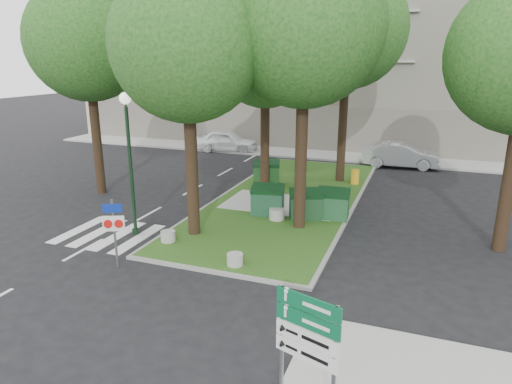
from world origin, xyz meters
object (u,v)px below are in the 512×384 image
at_px(bollard_mid, 277,214).
at_px(directional_sign, 308,340).
at_px(litter_bin, 355,177).
at_px(car_silver, 401,155).
at_px(traffic_sign_pole, 114,225).
at_px(car_white, 227,141).
at_px(tree_median_mid, 268,45).
at_px(tree_median_near_left, 189,29).
at_px(street_lamp, 129,148).
at_px(bollard_left, 168,236).
at_px(bollard_right, 235,259).
at_px(dumpster_d, 333,204).
at_px(tree_street_left, 88,29).
at_px(dumpster_c, 305,205).
at_px(dumpster_a, 266,173).
at_px(tree_median_far, 351,17).
at_px(dumpster_b, 268,200).
at_px(tree_median_near_right, 308,9).

height_order(bollard_mid, directional_sign, directional_sign).
relative_size(litter_bin, car_silver, 0.16).
height_order(traffic_sign_pole, car_white, traffic_sign_pole).
xyz_separation_m(tree_median_mid, car_white, (-5.99, 8.62, -6.23)).
xyz_separation_m(tree_median_near_left, street_lamp, (-2.27, -0.66, -4.01)).
xyz_separation_m(bollard_left, bollard_mid, (2.92, 3.55, 0.04)).
bearing_deg(bollard_right, bollard_left, 162.32).
height_order(bollard_left, traffic_sign_pole, traffic_sign_pole).
bearing_deg(bollard_mid, tree_median_near_left, -133.83).
distance_m(tree_median_mid, dumpster_d, 8.02).
bearing_deg(bollard_mid, car_white, 121.72).
xyz_separation_m(bollard_left, traffic_sign_pole, (-0.54, -2.20, 1.14)).
height_order(tree_street_left, car_silver, tree_street_left).
bearing_deg(directional_sign, dumpster_c, 122.77).
bearing_deg(street_lamp, dumpster_a, 73.05).
height_order(dumpster_d, bollard_mid, dumpster_d).
bearing_deg(dumpster_c, tree_median_mid, 107.86).
relative_size(dumpster_d, bollard_left, 2.64).
relative_size(tree_median_near_left, bollard_mid, 16.76).
bearing_deg(bollard_right, traffic_sign_pole, -160.52).
bearing_deg(litter_bin, bollard_right, -100.47).
height_order(street_lamp, car_white, street_lamp).
distance_m(tree_median_far, directional_sign, 18.43).
bearing_deg(car_silver, litter_bin, 155.93).
relative_size(dumpster_b, bollard_mid, 2.38).
xyz_separation_m(dumpster_c, litter_bin, (1.08, 6.06, -0.20)).
height_order(tree_median_far, litter_bin, tree_median_far).
bearing_deg(dumpster_c, traffic_sign_pole, -147.01).
bearing_deg(dumpster_a, tree_median_near_right, -74.56).
relative_size(tree_street_left, dumpster_d, 7.98).
bearing_deg(tree_median_mid, bollard_left, -98.08).
bearing_deg(bollard_left, tree_median_mid, 81.92).
bearing_deg(dumpster_d, bollard_mid, -159.35).
xyz_separation_m(bollard_mid, car_silver, (4.04, 11.83, 0.40)).
xyz_separation_m(dumpster_d, directional_sign, (1.70, -10.96, 1.08)).
bearing_deg(tree_median_far, bollard_left, -111.98).
relative_size(tree_median_near_right, bollard_mid, 18.24).
height_order(tree_median_near_left, tree_street_left, tree_street_left).
height_order(litter_bin, directional_sign, directional_sign).
bearing_deg(car_white, dumpster_d, -146.47).
bearing_deg(traffic_sign_pole, tree_median_far, 45.76).
height_order(dumpster_a, dumpster_b, same).
bearing_deg(litter_bin, dumpster_c, -100.13).
relative_size(dumpster_b, car_silver, 0.33).
bearing_deg(tree_median_mid, directional_sign, -68.24).
bearing_deg(bollard_left, dumpster_d, 42.08).
height_order(bollard_left, litter_bin, litter_bin).
bearing_deg(car_silver, tree_street_left, 124.96).
xyz_separation_m(tree_median_far, bollard_left, (-4.28, -10.61, -8.01)).
bearing_deg(dumpster_c, tree_median_near_left, -160.02).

